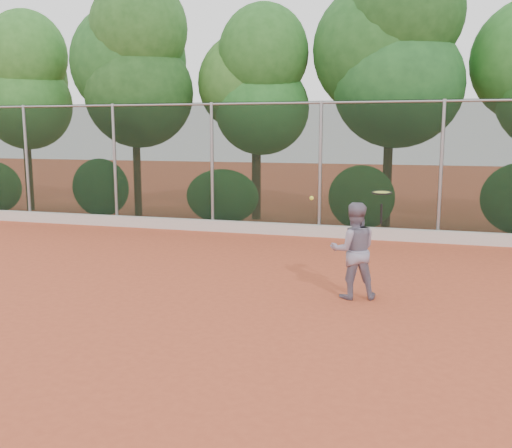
# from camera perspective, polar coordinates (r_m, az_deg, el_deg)

# --- Properties ---
(ground) EXTENTS (80.00, 80.00, 0.00)m
(ground) POSITION_cam_1_polar(r_m,az_deg,el_deg) (8.61, -1.88, -9.29)
(ground) COLOR #BB4C2C
(ground) RESTS_ON ground
(concrete_curb) EXTENTS (24.00, 0.20, 0.30)m
(concrete_curb) POSITION_cam_1_polar(r_m,az_deg,el_deg) (15.02, 6.21, -0.68)
(concrete_curb) COLOR beige
(concrete_curb) RESTS_ON ground
(tennis_player) EXTENTS (0.91, 0.80, 1.60)m
(tennis_player) POSITION_cam_1_polar(r_m,az_deg,el_deg) (9.51, 9.74, -2.63)
(tennis_player) COLOR gray
(tennis_player) RESTS_ON ground
(chainlink_fence) EXTENTS (24.09, 0.09, 3.50)m
(chainlink_fence) POSITION_cam_1_polar(r_m,az_deg,el_deg) (14.99, 6.44, 5.88)
(chainlink_fence) COLOR black
(chainlink_fence) RESTS_ON ground
(foliage_backdrop) EXTENTS (23.70, 3.63, 7.55)m
(foliage_backdrop) POSITION_cam_1_polar(r_m,az_deg,el_deg) (17.09, 5.91, 14.84)
(foliage_backdrop) COLOR #3D2C17
(foliage_backdrop) RESTS_ON ground
(tennis_racket) EXTENTS (0.36, 0.36, 0.54)m
(tennis_racket) POSITION_cam_1_polar(r_m,az_deg,el_deg) (9.25, 12.47, 2.85)
(tennis_racket) COLOR black
(tennis_racket) RESTS_ON ground
(tennis_ball_in_flight) EXTENTS (0.07, 0.07, 0.07)m
(tennis_ball_in_flight) POSITION_cam_1_polar(r_m,az_deg,el_deg) (9.74, 5.58, 2.59)
(tennis_ball_in_flight) COLOR #F1F637
(tennis_ball_in_flight) RESTS_ON ground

